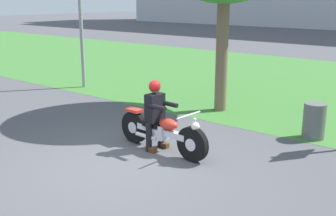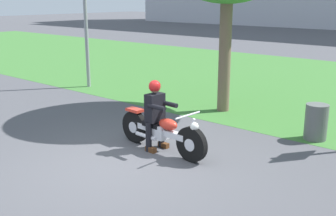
% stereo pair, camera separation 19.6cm
% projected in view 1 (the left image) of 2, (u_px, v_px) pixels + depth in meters
% --- Properties ---
extents(ground, '(120.00, 120.00, 0.00)m').
position_uv_depth(ground, '(122.00, 165.00, 7.59)').
color(ground, '#4C4C51').
extents(grass_verge, '(60.00, 12.00, 0.01)m').
position_uv_depth(grass_verge, '(309.00, 84.00, 14.57)').
color(grass_verge, '#3D7533').
rests_on(grass_verge, ground).
extents(motorcycle_lead, '(2.24, 0.66, 0.90)m').
position_uv_depth(motorcycle_lead, '(162.00, 132.00, 8.15)').
color(motorcycle_lead, black).
rests_on(motorcycle_lead, ground).
extents(rider_lead, '(0.56, 0.48, 1.42)m').
position_uv_depth(rider_lead, '(156.00, 110.00, 8.15)').
color(rider_lead, black).
rests_on(rider_lead, ground).
extents(trash_can, '(0.48, 0.48, 0.78)m').
position_uv_depth(trash_can, '(314.00, 121.00, 8.92)').
color(trash_can, '#595E5B').
rests_on(trash_can, ground).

